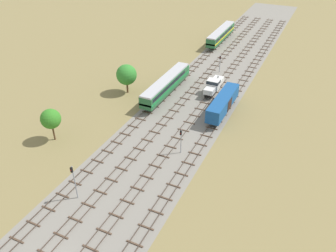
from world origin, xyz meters
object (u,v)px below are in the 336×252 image
signal_post_mid (74,179)px  freight_boxcar_centre_nearest (223,103)px  shunter_loco_centre_left_mid (214,85)px  signal_post_nearest (220,62)px  signal_post_near (181,138)px  diesel_railcar_far_left_near (166,84)px  diesel_railcar_far_left_midfar (221,34)px

signal_post_mid → freight_boxcar_centre_nearest: bearing=70.3°
shunter_loco_centre_left_mid → signal_post_nearest: size_ratio=1.86×
shunter_loco_centre_left_mid → signal_post_near: 24.63m
diesel_railcar_far_left_near → signal_post_nearest: signal_post_nearest is taller
diesel_railcar_far_left_near → signal_post_nearest: size_ratio=4.51×
signal_post_nearest → signal_post_near: bearing=-82.6°
shunter_loco_centre_left_mid → signal_post_near: signal_post_near is taller
diesel_railcar_far_left_near → shunter_loco_centre_left_mid: bearing=30.8°
freight_boxcar_centre_nearest → shunter_loco_centre_left_mid: size_ratio=1.65×
diesel_railcar_far_left_midfar → signal_post_mid: 75.73m
signal_post_mid → diesel_railcar_far_left_near: bearing=93.8°
diesel_railcar_far_left_near → freight_boxcar_centre_nearest: bearing=-9.8°
diesel_railcar_far_left_midfar → shunter_loco_centre_left_mid: bearing=-74.7°
shunter_loco_centre_left_mid → signal_post_mid: 41.78m
diesel_railcar_far_left_near → signal_post_near: size_ratio=4.27×
signal_post_nearest → shunter_loco_centre_left_mid: bearing=-78.6°
diesel_railcar_far_left_near → shunter_loco_centre_left_mid: (9.45, 5.63, -0.59)m
diesel_railcar_far_left_midfar → signal_post_nearest: 23.96m
diesel_railcar_far_left_near → diesel_railcar_far_left_midfar: bearing=90.0°
diesel_railcar_far_left_near → signal_post_nearest: (7.09, 17.30, 0.33)m
shunter_loco_centre_left_mid → signal_post_mid: size_ratio=1.41×
diesel_railcar_far_left_near → signal_post_near: 22.26m
diesel_railcar_far_left_near → signal_post_near: bearing=-57.9°
signal_post_near → signal_post_mid: size_ratio=0.80×
shunter_loco_centre_left_mid → signal_post_nearest: (-2.36, 11.67, 0.92)m
freight_boxcar_centre_nearest → diesel_railcar_far_left_near: size_ratio=0.68×
diesel_railcar_far_left_midfar → signal_post_mid: bearing=-88.2°
freight_boxcar_centre_nearest → diesel_railcar_far_left_near: (-14.19, 2.46, 0.15)m
shunter_loco_centre_left_mid → signal_post_nearest: signal_post_nearest is taller
diesel_railcar_far_left_midfar → signal_post_near: (11.82, -59.04, 0.48)m
diesel_railcar_far_left_midfar → signal_post_near: size_ratio=4.27×
freight_boxcar_centre_nearest → signal_post_near: 16.58m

